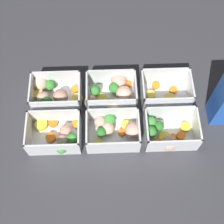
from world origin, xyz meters
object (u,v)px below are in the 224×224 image
object	(u,v)px
container_near_center	(113,130)
container_near_right	(166,132)
container_far_left	(53,94)
container_far_center	(113,94)
container_near_left	(58,135)
container_far_right	(165,93)

from	to	relation	value
container_near_center	container_near_right	distance (m)	0.15
container_far_left	container_far_center	distance (m)	0.18
container_near_center	container_far_center	xyz separation A→B (m)	(0.00, 0.12, 0.00)
container_near_left	container_near_center	distance (m)	0.16
container_near_left	container_far_right	world-z (taller)	same
container_near_right	container_near_center	bearing A→B (deg)	175.15
container_far_center	container_near_right	bearing A→B (deg)	-41.01
container_near_center	container_far_left	bearing A→B (deg)	145.42
container_near_center	container_near_right	world-z (taller)	same
container_near_left	container_near_right	distance (m)	0.32
container_near_right	container_far_left	world-z (taller)	same
container_far_left	container_far_center	size ratio (longest dim) A/B	1.03
container_near_left	container_near_right	size ratio (longest dim) A/B	0.99
container_near_center	container_near_left	bearing A→B (deg)	-175.94
container_near_left	container_near_center	size ratio (longest dim) A/B	0.93
container_near_center	container_near_right	size ratio (longest dim) A/B	1.06
container_near_left	container_far_center	world-z (taller)	same
container_near_left	container_far_center	xyz separation A→B (m)	(0.16, 0.13, 0.00)
container_far_right	container_near_left	bearing A→B (deg)	-157.96
container_near_left	container_far_right	distance (m)	0.35
container_far_center	container_far_right	distance (m)	0.16
container_near_center	container_far_right	distance (m)	0.21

